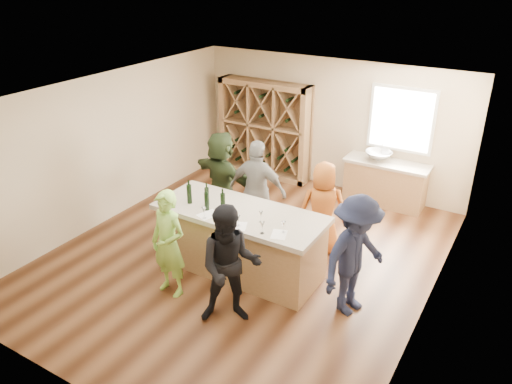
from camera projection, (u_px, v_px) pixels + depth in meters
The scene contains 33 objects.
floor at pixel (245, 258), 8.61m from camera, with size 6.00×7.00×0.10m, color #54311B.
ceiling at pixel (243, 92), 7.37m from camera, with size 6.00×7.00×0.10m, color white.
wall_back at pixel (331, 124), 10.75m from camera, with size 6.00×0.10×2.80m, color beige.
wall_front at pixel (65, 299), 5.23m from camera, with size 6.00×0.10×2.80m, color beige.
wall_left at pixel (107, 147), 9.40m from camera, with size 0.10×7.00×2.80m, color beige.
wall_right at pixel (440, 229), 6.58m from camera, with size 0.10×7.00×2.80m, color beige.
window_frame at pixel (402, 119), 9.84m from camera, with size 1.30×0.06×1.30m, color white.
window_pane at pixel (401, 120), 9.81m from camera, with size 1.18×0.01×1.18m, color white.
wine_rack at pixel (265, 129), 11.35m from camera, with size 2.20×0.45×2.20m, color olive.
back_counter_base at pixel (385, 184), 10.24m from camera, with size 1.60×0.58×0.86m, color olive.
back_counter_top at pixel (387, 163), 10.04m from camera, with size 1.70×0.62×0.06m, color #B0A490.
sink at pixel (378, 156), 10.08m from camera, with size 0.54×0.54×0.19m, color silver.
faucet at pixel (382, 150), 10.20m from camera, with size 0.02×0.02×0.30m, color silver.
tasting_counter_base at pixel (240, 243), 8.00m from camera, with size 2.60×1.00×1.00m, color olive.
tasting_counter_top at pixel (240, 213), 7.77m from camera, with size 2.72×1.12×0.08m, color #B0A490.
wine_bottle_a at pixel (189, 194), 7.93m from camera, with size 0.08×0.08×0.32m, color black.
wine_bottle_c at pixel (207, 196), 7.88m from camera, with size 0.07×0.07×0.29m, color black.
wine_bottle_d at pixel (207, 201), 7.71m from camera, with size 0.07×0.07×0.30m, color black.
wine_bottle_e at pixel (223, 203), 7.67m from camera, with size 0.07×0.07×0.30m, color black.
wine_glass_a at pixel (204, 213), 7.48m from camera, with size 0.07×0.07×0.18m, color white.
wine_glass_b at pixel (238, 221), 7.28m from camera, with size 0.06×0.06×0.16m, color white.
wine_glass_c at pixel (262, 227), 7.07m from camera, with size 0.08×0.08×0.20m, color white.
wine_glass_d at pixel (261, 217), 7.39m from camera, with size 0.06×0.06×0.16m, color white.
wine_glass_e at pixel (283, 227), 7.11m from camera, with size 0.06×0.06×0.16m, color white.
tasting_menu_a at pixel (208, 215), 7.63m from camera, with size 0.23×0.32×0.00m, color white.
tasting_menu_b at pixel (240, 226), 7.30m from camera, with size 0.20×0.27×0.00m, color white.
tasting_menu_c at pixel (279, 234), 7.08m from camera, with size 0.21×0.29×0.00m, color white.
person_near_left at pixel (169, 244), 7.31m from camera, with size 0.61×0.45×1.68m, color #8CC64C.
person_near_right at pixel (230, 266), 6.72m from camera, with size 0.86×0.47×1.77m, color black.
person_server at pixel (355, 256), 6.89m from camera, with size 1.18×0.55×1.82m, color #191E38.
person_far_mid at pixel (258, 190), 8.80m from camera, with size 1.08×0.55×1.84m, color slate.
person_far_right at pixel (323, 209), 8.39m from camera, with size 0.80×0.52×1.64m, color #994C19.
person_far_left at pixel (222, 178), 9.36m from camera, with size 1.67×0.60×1.80m, color #263319.
Camera 1 is at (3.90, -6.17, 4.65)m, focal length 35.00 mm.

